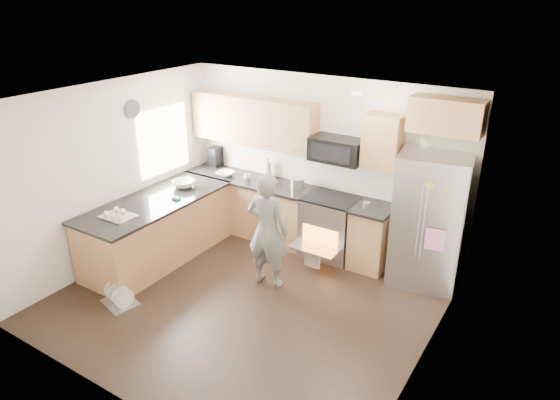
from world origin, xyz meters
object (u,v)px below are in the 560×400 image
Objects in this scene: stove_range at (331,213)px; dish_rack at (120,299)px; person at (268,231)px; refrigerator at (428,221)px.

dish_rack is (-1.66, -2.59, -0.60)m from stove_range.
person is 2.08m from dish_rack.
stove_range is 1.12× the size of person.
stove_range reaches higher than dish_rack.
person is at bearing 47.13° from dish_rack.
refrigerator reaches higher than dish_rack.
person is at bearing -156.09° from refrigerator.
person is (-0.34, -1.17, 0.12)m from stove_range.
refrigerator is at bearing 40.25° from dish_rack.
refrigerator is 4.11m from dish_rack.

